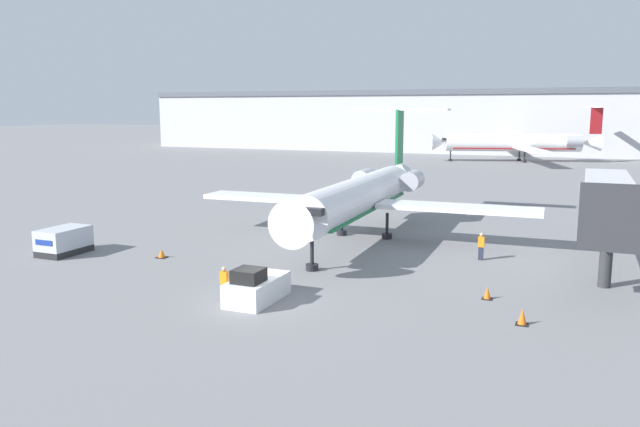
% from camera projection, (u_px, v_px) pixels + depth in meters
% --- Properties ---
extents(ground_plane, '(600.00, 600.00, 0.00)m').
position_uv_depth(ground_plane, '(258.00, 304.00, 32.30)').
color(ground_plane, slate).
extents(terminal_building, '(180.00, 16.80, 14.33)m').
position_uv_depth(terminal_building, '(511.00, 121.00, 140.28)').
color(terminal_building, '#B2B2B7').
rests_on(terminal_building, ground).
extents(airplane_main, '(26.66, 26.54, 10.02)m').
position_uv_depth(airplane_main, '(362.00, 194.00, 47.98)').
color(airplane_main, white).
rests_on(airplane_main, ground).
extents(pushback_tug, '(2.03, 4.08, 1.93)m').
position_uv_depth(pushback_tug, '(257.00, 287.00, 32.67)').
color(pushback_tug, silver).
rests_on(pushback_tug, ground).
extents(luggage_cart, '(2.11, 3.52, 1.84)m').
position_uv_depth(luggage_cart, '(64.00, 241.00, 43.23)').
color(luggage_cart, '#232326').
rests_on(luggage_cart, ground).
extents(worker_near_tug, '(0.40, 0.26, 1.83)m').
position_uv_depth(worker_near_tug, '(224.00, 283.00, 32.70)').
color(worker_near_tug, '#232838').
rests_on(worker_near_tug, ground).
extents(worker_by_wing, '(0.40, 0.26, 1.85)m').
position_uv_depth(worker_by_wing, '(481.00, 246.00, 41.50)').
color(worker_by_wing, '#232838').
rests_on(worker_by_wing, ground).
extents(traffic_cone_left, '(0.69, 0.69, 0.61)m').
position_uv_depth(traffic_cone_left, '(162.00, 254.00, 42.24)').
color(traffic_cone_left, black).
rests_on(traffic_cone_left, ground).
extents(traffic_cone_right, '(0.53, 0.53, 0.71)m').
position_uv_depth(traffic_cone_right, '(487.00, 293.00, 33.03)').
color(traffic_cone_right, black).
rests_on(traffic_cone_right, ground).
extents(traffic_cone_mid, '(0.58, 0.58, 0.78)m').
position_uv_depth(traffic_cone_mid, '(522.00, 317.00, 29.09)').
color(traffic_cone_mid, black).
rests_on(traffic_cone_mid, ground).
extents(airplane_parked_far_left, '(31.81, 33.71, 10.40)m').
position_uv_depth(airplane_parked_far_left, '(518.00, 143.00, 119.03)').
color(airplane_parked_far_left, white).
rests_on(airplane_parked_far_left, ground).
extents(jet_bridge, '(3.20, 14.18, 6.19)m').
position_uv_depth(jet_bridge, '(608.00, 202.00, 37.29)').
color(jet_bridge, '#2D2D33').
rests_on(jet_bridge, ground).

